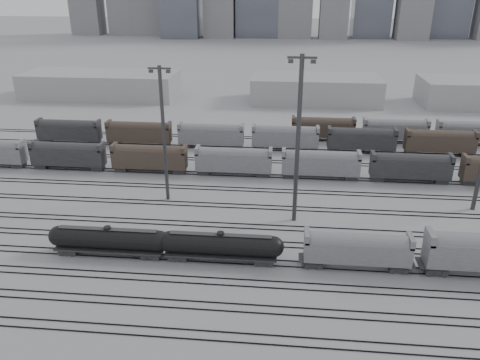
# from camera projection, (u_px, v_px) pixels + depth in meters

# --- Properties ---
(ground) EXTENTS (900.00, 900.00, 0.00)m
(ground) POSITION_uv_depth(u_px,v_px,m) (274.00, 267.00, 63.34)
(ground) COLOR #AAAAAF
(ground) RESTS_ON ground
(tracks) EXTENTS (220.00, 71.50, 0.16)m
(tracks) POSITION_uv_depth(u_px,v_px,m) (277.00, 209.00, 79.32)
(tracks) COLOR black
(tracks) RESTS_ON ground
(tank_car_a) EXTENTS (17.31, 2.89, 4.28)m
(tank_car_a) POSITION_uv_depth(u_px,v_px,m) (109.00, 239.00, 65.36)
(tank_car_a) COLOR #252527
(tank_car_a) RESTS_ON ground
(tank_car_b) EXTENTS (17.29, 2.88, 4.27)m
(tank_car_b) POSITION_uv_depth(u_px,v_px,m) (221.00, 245.00, 63.94)
(tank_car_b) COLOR #252527
(tank_car_b) RESTS_ON ground
(hopper_car_a) EXTENTS (14.09, 2.80, 5.04)m
(hopper_car_a) POSITION_uv_depth(u_px,v_px,m) (357.00, 248.00, 62.05)
(hopper_car_a) COLOR #252527
(hopper_car_a) RESTS_ON ground
(light_mast_b) EXTENTS (3.75, 0.60, 23.44)m
(light_mast_b) POSITION_uv_depth(u_px,v_px,m) (164.00, 132.00, 78.20)
(light_mast_b) COLOR #3A3A3D
(light_mast_b) RESTS_ON ground
(light_mast_c) EXTENTS (4.22, 0.67, 26.35)m
(light_mast_c) POSITION_uv_depth(u_px,v_px,m) (298.00, 138.00, 70.36)
(light_mast_c) COLOR #3A3A3D
(light_mast_c) RESTS_ON ground
(bg_string_near) EXTENTS (151.00, 3.00, 5.60)m
(bg_string_near) POSITION_uv_depth(u_px,v_px,m) (321.00, 165.00, 90.79)
(bg_string_near) COLOR gray
(bg_string_near) RESTS_ON ground
(bg_string_mid) EXTENTS (151.00, 3.00, 5.60)m
(bg_string_mid) POSITION_uv_depth(u_px,v_px,m) (361.00, 140.00, 104.52)
(bg_string_mid) COLOR #252527
(bg_string_mid) RESTS_ON ground
(bg_string_far) EXTENTS (66.00, 3.00, 5.60)m
(bg_string_far) POSITION_uv_depth(u_px,v_px,m) (432.00, 132.00, 110.27)
(bg_string_far) COLOR #46372C
(bg_string_far) RESTS_ON ground
(warehouse_left) EXTENTS (50.00, 18.00, 8.00)m
(warehouse_left) POSITION_uv_depth(u_px,v_px,m) (101.00, 85.00, 154.04)
(warehouse_left) COLOR #A8A8AA
(warehouse_left) RESTS_ON ground
(warehouse_mid) EXTENTS (40.00, 18.00, 8.00)m
(warehouse_mid) POSITION_uv_depth(u_px,v_px,m) (315.00, 89.00, 147.75)
(warehouse_mid) COLOR #A8A8AA
(warehouse_mid) RESTS_ON ground
(warehouse_right) EXTENTS (35.00, 18.00, 8.00)m
(warehouse_right) POSITION_uv_depth(u_px,v_px,m) (480.00, 93.00, 143.26)
(warehouse_right) COLOR #A8A8AA
(warehouse_right) RESTS_ON ground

